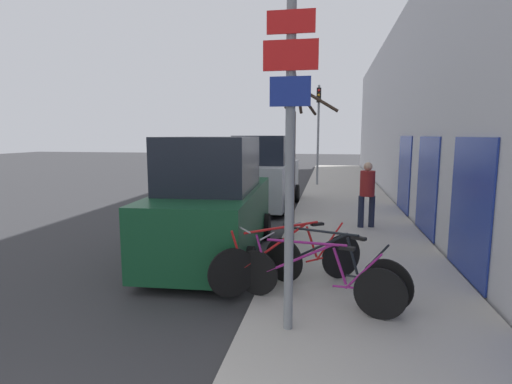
{
  "coord_description": "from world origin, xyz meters",
  "views": [
    {
      "loc": [
        2.02,
        -0.71,
        2.43
      ],
      "look_at": [
        0.54,
        7.27,
        1.27
      ],
      "focal_mm": 28.0,
      "sensor_mm": 36.0,
      "label": 1
    }
  ],
  "objects": [
    {
      "name": "parked_car_0",
      "position": [
        -0.25,
        6.84,
        1.07
      ],
      "size": [
        2.19,
        4.6,
        2.39
      ],
      "rotation": [
        0.0,
        0.0,
        0.06
      ],
      "color": "#144728",
      "rests_on": "ground"
    },
    {
      "name": "bicycle_2",
      "position": [
        1.47,
        5.06,
        0.57
      ],
      "size": [
        2.14,
        1.49,
        0.98
      ],
      "rotation": [
        0.0,
        0.0,
        2.17
      ],
      "color": "black",
      "rests_on": "sidewalk_curb"
    },
    {
      "name": "traffic_light",
      "position": [
        1.46,
        17.87,
        3.03
      ],
      "size": [
        0.2,
        0.3,
        4.5
      ],
      "color": "gray",
      "rests_on": "sidewalk_curb"
    },
    {
      "name": "ground_plane",
      "position": [
        0.0,
        11.2,
        0.0
      ],
      "size": [
        80.0,
        80.0,
        0.0
      ],
      "primitive_type": "plane",
      "color": "#333335"
    },
    {
      "name": "street_tree",
      "position": [
        1.34,
        6.82,
        1.88
      ],
      "size": [
        0.93,
        2.19,
        3.73
      ],
      "color": "#3D2D23",
      "rests_on": "sidewalk_curb"
    },
    {
      "name": "pedestrian_near",
      "position": [
        2.94,
        9.38,
        1.09
      ],
      "size": [
        0.41,
        0.36,
        1.62
      ],
      "rotation": [
        0.0,
        0.0,
        0.3
      ],
      "color": "#1E2338",
      "rests_on": "sidewalk_curb"
    },
    {
      "name": "bicycle_1",
      "position": [
        2.07,
        4.87,
        0.55
      ],
      "size": [
        2.06,
        1.18,
        0.96
      ],
      "rotation": [
        0.0,
        0.0,
        1.06
      ],
      "color": "black",
      "rests_on": "sidewalk_curb"
    },
    {
      "name": "parked_car_1",
      "position": [
        -0.11,
        12.36,
        1.09
      ],
      "size": [
        2.12,
        4.2,
        2.41
      ],
      "rotation": [
        0.0,
        0.0,
        -0.03
      ],
      "color": "#B2B7BC",
      "rests_on": "ground"
    },
    {
      "name": "bicycle_0",
      "position": [
        1.85,
        4.44,
        0.54
      ],
      "size": [
        2.29,
        0.75,
        0.91
      ],
      "rotation": [
        0.0,
        0.0,
        1.29
      ],
      "color": "black",
      "rests_on": "sidewalk_curb"
    },
    {
      "name": "building_facade",
      "position": [
        4.35,
        13.92,
        3.23
      ],
      "size": [
        0.23,
        32.0,
        6.5
      ],
      "color": "#BCBCC1",
      "rests_on": "ground"
    },
    {
      "name": "signpost",
      "position": [
        1.57,
        3.76,
        2.23
      ],
      "size": [
        0.59,
        0.13,
        3.74
      ],
      "color": "gray",
      "rests_on": "sidewalk_curb"
    },
    {
      "name": "sidewalk_curb",
      "position": [
        2.6,
        14.0,
        0.07
      ],
      "size": [
        3.2,
        32.0,
        0.15
      ],
      "color": "#ADA89E",
      "rests_on": "ground"
    }
  ]
}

